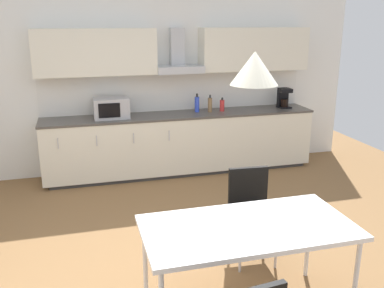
# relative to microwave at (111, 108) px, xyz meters

# --- Properties ---
(ground_plane) EXTENTS (8.56, 8.62, 0.02)m
(ground_plane) POSITION_rel_microwave_xyz_m (0.32, -2.58, -1.03)
(ground_plane) COLOR brown
(wall_back) EXTENTS (6.85, 0.10, 2.89)m
(wall_back) POSITION_rel_microwave_xyz_m (0.32, 0.35, 0.42)
(wall_back) COLOR white
(wall_back) RESTS_ON ground_plane
(kitchen_counter) EXTENTS (3.95, 0.62, 0.88)m
(kitchen_counter) POSITION_rel_microwave_xyz_m (0.99, 0.00, -0.58)
(kitchen_counter) COLOR #333333
(kitchen_counter) RESTS_ON ground_plane
(backsplash_tile) EXTENTS (3.93, 0.02, 0.54)m
(backsplash_tile) POSITION_rel_microwave_xyz_m (0.99, 0.28, 0.13)
(backsplash_tile) COLOR silver
(backsplash_tile) RESTS_ON kitchen_counter
(upper_wall_cabinets) EXTENTS (3.93, 0.40, 0.62)m
(upper_wall_cabinets) POSITION_rel_microwave_xyz_m (0.99, 0.13, 0.74)
(upper_wall_cabinets) COLOR silver
(microwave) EXTENTS (0.48, 0.35, 0.28)m
(microwave) POSITION_rel_microwave_xyz_m (0.00, 0.00, 0.00)
(microwave) COLOR #ADADB2
(microwave) RESTS_ON kitchen_counter
(coffee_maker) EXTENTS (0.18, 0.19, 0.30)m
(coffee_maker) POSITION_rel_microwave_xyz_m (2.63, 0.03, 0.01)
(coffee_maker) COLOR black
(coffee_maker) RESTS_ON kitchen_counter
(bottle_brown) EXTENTS (0.06, 0.06, 0.25)m
(bottle_brown) POSITION_rel_microwave_xyz_m (1.43, 0.01, -0.03)
(bottle_brown) COLOR brown
(bottle_brown) RESTS_ON kitchen_counter
(bottle_blue) EXTENTS (0.07, 0.07, 0.27)m
(bottle_blue) POSITION_rel_microwave_xyz_m (1.25, 0.06, -0.02)
(bottle_blue) COLOR blue
(bottle_blue) RESTS_ON kitchen_counter
(bottle_red) EXTENTS (0.07, 0.07, 0.20)m
(bottle_red) POSITION_rel_microwave_xyz_m (1.63, 0.02, -0.05)
(bottle_red) COLOR red
(bottle_red) RESTS_ON kitchen_counter
(dining_table) EXTENTS (1.56, 0.79, 0.75)m
(dining_table) POSITION_rel_microwave_xyz_m (0.69, -3.26, -0.32)
(dining_table) COLOR white
(dining_table) RESTS_ON ground_plane
(chair_far_right) EXTENTS (0.43, 0.43, 0.87)m
(chair_far_right) POSITION_rel_microwave_xyz_m (1.05, -2.49, -0.49)
(chair_far_right) COLOR black
(chair_far_right) RESTS_ON ground_plane
(pendant_lamp) EXTENTS (0.32, 0.32, 0.22)m
(pendant_lamp) POSITION_rel_microwave_xyz_m (0.69, -3.26, 0.87)
(pendant_lamp) COLOR silver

